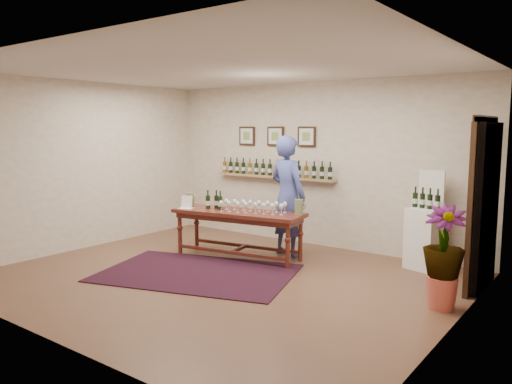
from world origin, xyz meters
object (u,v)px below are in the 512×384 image
Objects in this scene: tasting_table at (238,218)px; potted_plant at (443,258)px; person at (288,196)px; display_pedestal at (425,239)px.

potted_plant is (3.24, -0.40, -0.04)m from tasting_table.
potted_plant is 0.53× the size of person.
person is at bearing 159.83° from potted_plant.
display_pedestal is at bearing -152.47° from person.
tasting_table is at bearing -156.39° from display_pedestal.
tasting_table is 1.13× the size of person.
person reaches higher than potted_plant.
person is at bearing 39.59° from tasting_table.
tasting_table is 0.86m from person.
potted_plant is at bearing -16.00° from tasting_table.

